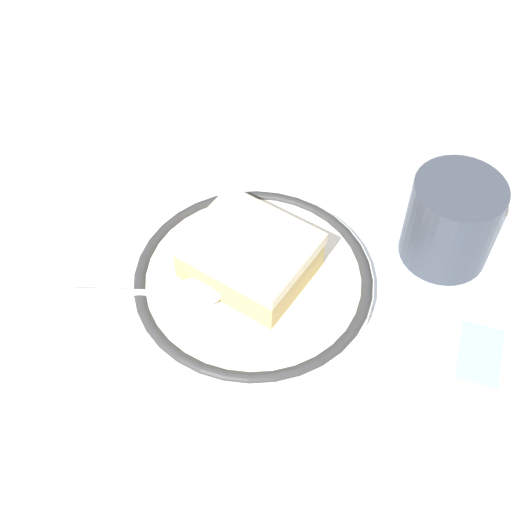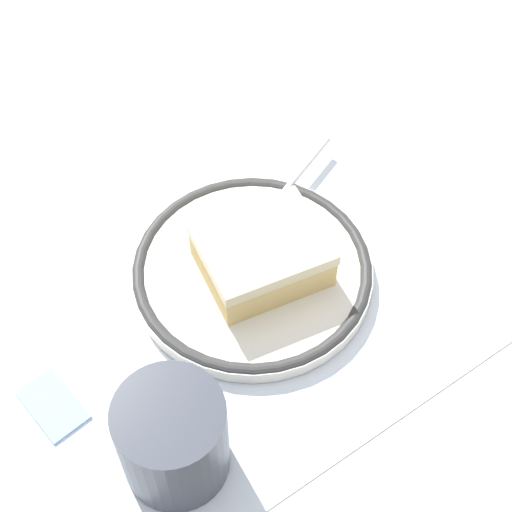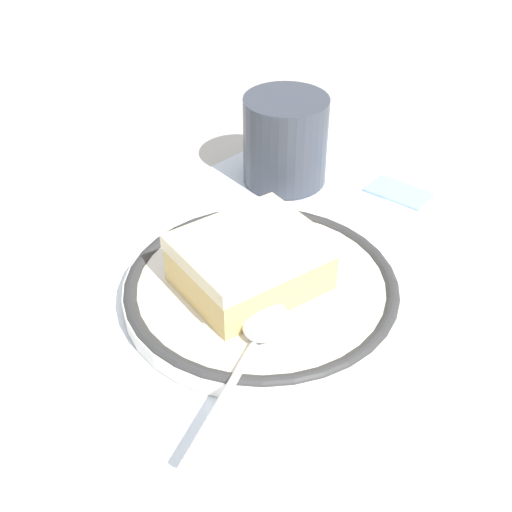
# 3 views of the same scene
# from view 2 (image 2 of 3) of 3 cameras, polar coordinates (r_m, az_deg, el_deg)

# --- Properties ---
(ground_plane) EXTENTS (2.40, 2.40, 0.00)m
(ground_plane) POSITION_cam_2_polar(r_m,az_deg,el_deg) (0.59, -2.88, -3.05)
(ground_plane) COLOR #B7B2A8
(placemat) EXTENTS (0.41, 0.31, 0.00)m
(placemat) POSITION_cam_2_polar(r_m,az_deg,el_deg) (0.58, -2.89, -3.01)
(placemat) COLOR silver
(placemat) RESTS_ON ground_plane
(plate) EXTENTS (0.18, 0.18, 0.01)m
(plate) POSITION_cam_2_polar(r_m,az_deg,el_deg) (0.59, -0.00, -1.41)
(plate) COLOR silver
(plate) RESTS_ON placemat
(cake_slice) EXTENTS (0.10, 0.09, 0.04)m
(cake_slice) POSITION_cam_2_polar(r_m,az_deg,el_deg) (0.57, 0.44, 0.12)
(cake_slice) COLOR #DBB76B
(cake_slice) RESTS_ON plate
(spoon) EXTENTS (0.12, 0.06, 0.01)m
(spoon) POSITION_cam_2_polar(r_m,az_deg,el_deg) (0.61, 0.81, 3.37)
(spoon) COLOR silver
(spoon) RESTS_ON plate
(cup) EXTENTS (0.07, 0.07, 0.07)m
(cup) POSITION_cam_2_polar(r_m,az_deg,el_deg) (0.50, -6.06, -13.32)
(cup) COLOR #383D47
(cup) RESTS_ON placemat
(napkin) EXTENTS (0.12, 0.12, 0.00)m
(napkin) POSITION_cam_2_polar(r_m,az_deg,el_deg) (0.59, -13.64, -4.45)
(napkin) COLOR white
(napkin) RESTS_ON placemat
(sugar_packet) EXTENTS (0.04, 0.05, 0.01)m
(sugar_packet) POSITION_cam_2_polar(r_m,az_deg,el_deg) (0.55, -14.71, -10.38)
(sugar_packet) COLOR #8CB2E0
(sugar_packet) RESTS_ON placemat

